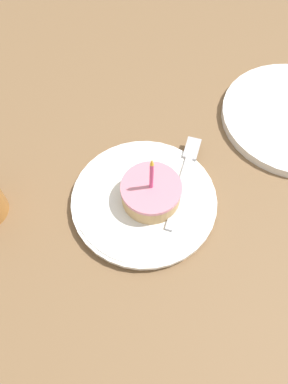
# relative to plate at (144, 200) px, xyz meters

# --- Properties ---
(ground_plane) EXTENTS (2.40, 2.40, 0.04)m
(ground_plane) POSITION_rel_plate_xyz_m (0.01, -0.01, -0.03)
(ground_plane) COLOR brown
(ground_plane) RESTS_ON ground
(plate) EXTENTS (0.24, 0.24, 0.02)m
(plate) POSITION_rel_plate_xyz_m (0.00, 0.00, 0.00)
(plate) COLOR white
(plate) RESTS_ON ground_plane
(cake_slice) EXTENTS (0.09, 0.09, 0.11)m
(cake_slice) POSITION_rel_plate_xyz_m (0.00, 0.01, 0.03)
(cake_slice) COLOR tan
(cake_slice) RESTS_ON plate
(fork) EXTENTS (0.18, 0.09, 0.00)m
(fork) POSITION_rel_plate_xyz_m (-0.03, 0.07, 0.01)
(fork) COLOR #B2B2B7
(fork) RESTS_ON plate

